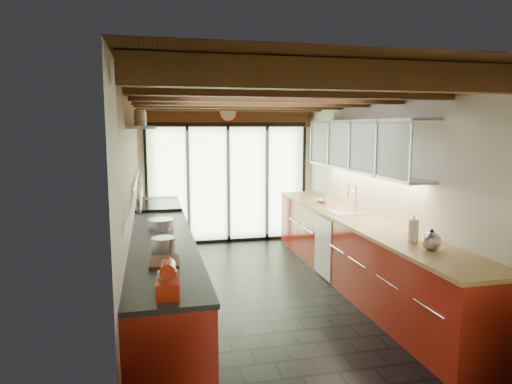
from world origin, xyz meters
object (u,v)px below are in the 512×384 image
paper_towel (413,231)px  bowl (323,201)px  stand_mixer (168,281)px  kettle (431,240)px  soap_bottle (327,198)px

paper_towel → bowl: bearing=90.0°
paper_towel → stand_mixer: bearing=-159.4°
stand_mixer → bowl: stand_mixer is taller
bowl → kettle: bearing=-90.0°
paper_towel → bowl: (0.00, 2.54, -0.09)m
paper_towel → soap_bottle: (0.00, 2.38, -0.03)m
kettle → bowl: 2.85m
soap_bottle → bowl: size_ratio=0.92×
stand_mixer → soap_bottle: size_ratio=1.56×
stand_mixer → paper_towel: (2.54, 0.95, 0.02)m
stand_mixer → kettle: size_ratio=1.12×
stand_mixer → kettle: stand_mixer is taller
bowl → stand_mixer: bearing=-126.1°
paper_towel → soap_bottle: paper_towel is taller
kettle → paper_towel: (0.00, 0.31, 0.02)m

